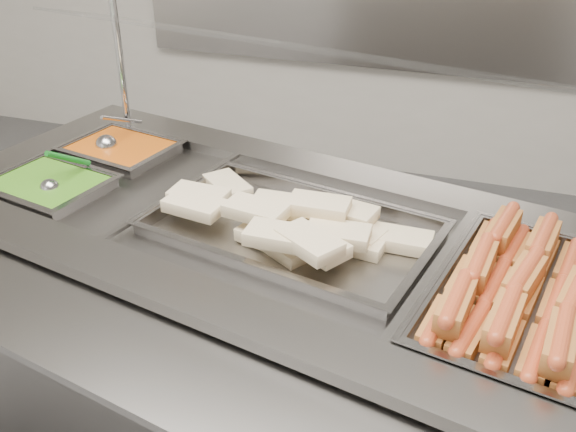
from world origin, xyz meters
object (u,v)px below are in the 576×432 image
(pan_wraps, at_px, (291,234))
(sneeze_guard, at_px, (315,55))
(steam_counter, at_px, (273,354))
(serving_spoon, at_px, (54,183))
(pan_hotdogs, at_px, (521,310))
(ladle, at_px, (108,144))

(pan_wraps, bearing_deg, sneeze_guard, 93.54)
(steam_counter, distance_m, serving_spoon, 0.73)
(pan_wraps, height_order, serving_spoon, serving_spoon)
(pan_hotdogs, distance_m, pan_wraps, 0.53)
(serving_spoon, bearing_deg, ladle, 92.21)
(steam_counter, bearing_deg, pan_wraps, -11.80)
(pan_wraps, xyz_separation_m, ladle, (-0.65, 0.26, 0.03))
(sneeze_guard, height_order, pan_hotdogs, sneeze_guard)
(pan_hotdogs, bearing_deg, ladle, 162.50)
(steam_counter, bearing_deg, ladle, 157.40)
(ladle, bearing_deg, sneeze_guard, -4.48)
(pan_hotdogs, bearing_deg, sneeze_guard, 148.92)
(steam_counter, bearing_deg, sneeze_guard, 78.20)
(pan_hotdogs, height_order, ladle, ladle)
(steam_counter, distance_m, pan_wraps, 0.40)
(sneeze_guard, xyz_separation_m, pan_hotdogs, (0.53, -0.32, -0.38))
(steam_counter, xyz_separation_m, sneeze_guard, (0.04, 0.20, 0.76))
(pan_hotdogs, xyz_separation_m, pan_wraps, (-0.51, 0.11, 0.01))
(pan_wraps, bearing_deg, ladle, 158.25)
(steam_counter, xyz_separation_m, serving_spoon, (-0.59, -0.02, 0.43))
(steam_counter, xyz_separation_m, pan_hotdogs, (0.57, -0.12, 0.38))
(pan_wraps, bearing_deg, serving_spoon, -179.29)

